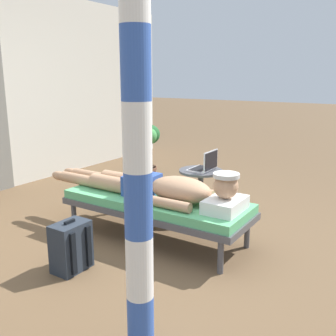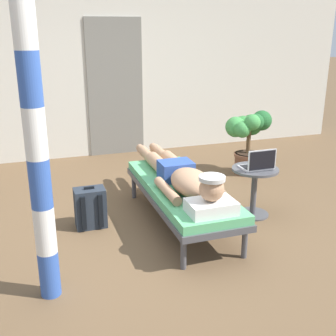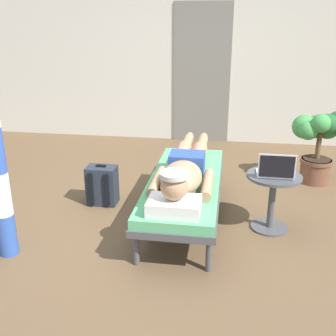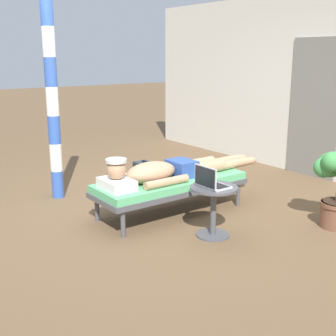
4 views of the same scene
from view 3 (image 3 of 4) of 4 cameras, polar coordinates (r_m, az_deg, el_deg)
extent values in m
plane|color=brown|center=(3.86, -1.44, -7.59)|extent=(40.00, 40.00, 0.00)
cube|color=beige|center=(6.27, 5.59, 16.11)|extent=(7.60, 0.20, 2.70)
cube|color=slate|center=(6.20, 4.82, 13.02)|extent=(0.84, 0.03, 2.04)
cylinder|color=#4C4C51|center=(4.62, 0.06, -0.76)|extent=(0.05, 0.05, 0.28)
cylinder|color=#4C4C51|center=(4.58, 7.01, -1.15)|extent=(0.05, 0.05, 0.28)
cylinder|color=#4C4C51|center=(3.19, -4.51, -11.24)|extent=(0.05, 0.05, 0.28)
cylinder|color=#4C4C51|center=(3.12, 5.79, -12.05)|extent=(0.05, 0.05, 0.28)
cube|color=#4C4C51|center=(3.78, 2.37, -2.99)|extent=(0.66, 1.83, 0.06)
cube|color=#59B272|center=(3.75, 2.39, -2.01)|extent=(0.63, 1.79, 0.08)
cube|color=white|center=(3.07, 0.87, -5.39)|extent=(0.40, 0.28, 0.11)
sphere|color=tan|center=(3.00, 0.89, -2.64)|extent=(0.21, 0.21, 0.21)
cylinder|color=silver|center=(2.97, 0.90, -0.95)|extent=(0.22, 0.22, 0.03)
ellipsoid|color=tan|center=(3.44, 1.90, -1.34)|extent=(0.35, 0.60, 0.23)
cylinder|color=tan|center=(3.55, -1.54, -1.89)|extent=(0.09, 0.55, 0.09)
cylinder|color=tan|center=(3.50, 5.57, -2.30)|extent=(0.09, 0.55, 0.09)
cube|color=#2D4C9E|center=(3.85, 2.69, 0.73)|extent=(0.33, 0.26, 0.19)
cylinder|color=tan|center=(4.19, 2.04, 2.08)|extent=(0.15, 0.42, 0.15)
cylinder|color=tan|center=(4.60, 2.69, 3.51)|extent=(0.11, 0.44, 0.11)
ellipsoid|color=tan|center=(4.88, 3.07, 4.43)|extent=(0.09, 0.20, 0.10)
cylinder|color=tan|center=(4.17, 4.36, 1.96)|extent=(0.15, 0.42, 0.15)
cylinder|color=tan|center=(4.59, 4.80, 3.41)|extent=(0.11, 0.44, 0.11)
ellipsoid|color=tan|center=(4.86, 5.06, 4.33)|extent=(0.09, 0.20, 0.10)
cylinder|color=#4C4C51|center=(3.86, 14.08, -8.06)|extent=(0.34, 0.34, 0.02)
cylinder|color=#4C4C51|center=(3.75, 14.40, -4.72)|extent=(0.06, 0.06, 0.48)
cylinder|color=#4C4C51|center=(3.66, 14.74, -1.13)|extent=(0.48, 0.48, 0.02)
cube|color=silver|center=(3.65, 14.77, -0.83)|extent=(0.31, 0.22, 0.02)
cube|color=black|center=(3.65, 14.77, -0.62)|extent=(0.27, 0.15, 0.00)
cube|color=silver|center=(3.50, 15.10, 0.22)|extent=(0.31, 0.01, 0.21)
cube|color=black|center=(3.49, 15.11, 0.17)|extent=(0.29, 0.00, 0.19)
cube|color=#262D38|center=(4.20, -9.25, -2.41)|extent=(0.30, 0.20, 0.40)
cube|color=#262D38|center=(4.33, -8.72, -2.66)|extent=(0.23, 0.04, 0.18)
cube|color=black|center=(4.13, -10.81, -2.93)|extent=(0.04, 0.02, 0.34)
cube|color=black|center=(4.08, -8.62, -3.09)|extent=(0.04, 0.02, 0.34)
cube|color=black|center=(4.12, -9.42, 0.30)|extent=(0.10, 0.02, 0.02)
cylinder|color=brown|center=(5.01, 20.03, -0.34)|extent=(0.34, 0.34, 0.28)
cylinder|color=brown|center=(4.98, 20.19, 0.96)|extent=(0.37, 0.37, 0.04)
cylinder|color=#332319|center=(4.97, 20.23, 1.23)|extent=(0.31, 0.31, 0.01)
cylinder|color=brown|center=(4.92, 20.44, 2.89)|extent=(0.06, 0.06, 0.31)
sphere|color=#2D7233|center=(4.99, 21.58, 5.46)|extent=(0.29, 0.29, 0.29)
sphere|color=#38843D|center=(4.98, 20.14, 5.50)|extent=(0.27, 0.27, 0.27)
sphere|color=#429347|center=(4.90, 18.64, 5.54)|extent=(0.27, 0.27, 0.27)
sphere|color=#429347|center=(4.76, 19.16, 5.03)|extent=(0.22, 0.22, 0.22)
sphere|color=#429347|center=(4.73, 20.77, 5.90)|extent=(0.21, 0.21, 0.21)
sphere|color=#23602D|center=(4.80, 21.60, 5.83)|extent=(0.22, 0.22, 0.22)
cylinder|color=#3359B2|center=(3.54, -21.74, -8.65)|extent=(0.15, 0.15, 0.35)
cylinder|color=white|center=(3.39, -22.51, -3.41)|extent=(0.15, 0.15, 0.35)
camera|label=1|loc=(3.56, -57.01, 6.86)|focal=41.24mm
camera|label=2|loc=(1.79, -89.65, 3.43)|focal=45.37mm
camera|label=4|loc=(3.58, 90.58, -0.35)|focal=47.51mm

